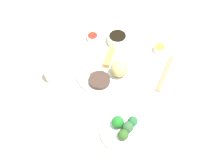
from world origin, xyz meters
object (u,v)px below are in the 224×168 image
object	(u,v)px
main_plate	(104,71)
teacup	(52,74)
sauce_ramekin_sweet_and_sour	(93,37)
broccoli_plate	(125,130)
soy_sauce_bowl	(118,39)
sauce_ramekin_hot_mustard	(160,49)
chopsticks_pair	(165,73)

from	to	relation	value
main_plate	teacup	distance (m)	0.24
main_plate	sauce_ramekin_sweet_and_sour	bearing A→B (deg)	-23.42
broccoli_plate	sauce_ramekin_sweet_and_sour	xyz separation A→B (m)	(0.49, -0.21, 0.01)
broccoli_plate	soy_sauce_bowl	world-z (taller)	soy_sauce_bowl
broccoli_plate	sauce_ramekin_hot_mustard	distance (m)	0.47
soy_sauce_bowl	sauce_ramekin_sweet_and_sour	bearing A→B (deg)	41.35
sauce_ramekin_hot_mustard	teacup	distance (m)	0.53
sauce_ramekin_hot_mustard	sauce_ramekin_sweet_and_sour	world-z (taller)	same
main_plate	sauce_ramekin_hot_mustard	bearing A→B (deg)	-102.81
sauce_ramekin_sweet_and_sour	teacup	distance (m)	0.30
main_plate	broccoli_plate	xyz separation A→B (m)	(-0.28, 0.12, -0.00)
soy_sauce_bowl	teacup	distance (m)	0.37
main_plate	broccoli_plate	bearing A→B (deg)	156.73
sauce_ramekin_sweet_and_sour	sauce_ramekin_hot_mustard	bearing A→B (deg)	-142.94
main_plate	soy_sauce_bowl	size ratio (longest dim) A/B	2.68
main_plate	sauce_ramekin_sweet_and_sour	xyz separation A→B (m)	(0.20, -0.09, 0.00)
main_plate	sauce_ramekin_hot_mustard	size ratio (longest dim) A/B	4.61
sauce_ramekin_hot_mustard	broccoli_plate	bearing A→B (deg)	117.82
sauce_ramekin_hot_mustard	chopsticks_pair	xyz separation A→B (m)	(-0.12, 0.08, -0.01)
soy_sauce_bowl	sauce_ramekin_hot_mustard	xyz separation A→B (m)	(-0.17, -0.12, -0.01)
main_plate	sauce_ramekin_hot_mustard	world-z (taller)	sauce_ramekin_hot_mustard
main_plate	soy_sauce_bowl	bearing A→B (deg)	-57.59
teacup	chopsticks_pair	size ratio (longest dim) A/B	0.31
sauce_ramekin_hot_mustard	soy_sauce_bowl	bearing A→B (deg)	34.52
teacup	sauce_ramekin_sweet_and_sour	bearing A→B (deg)	-74.92
sauce_ramekin_hot_mustard	chopsticks_pair	bearing A→B (deg)	144.90
main_plate	broccoli_plate	world-z (taller)	main_plate
teacup	chopsticks_pair	world-z (taller)	teacup
main_plate	sauce_ramekin_sweet_and_sour	distance (m)	0.22
soy_sauce_bowl	chopsticks_pair	xyz separation A→B (m)	(-0.29, -0.04, -0.02)
sauce_ramekin_sweet_and_sour	chopsticks_pair	xyz separation A→B (m)	(-0.39, -0.12, -0.01)
broccoli_plate	chopsticks_pair	world-z (taller)	broccoli_plate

